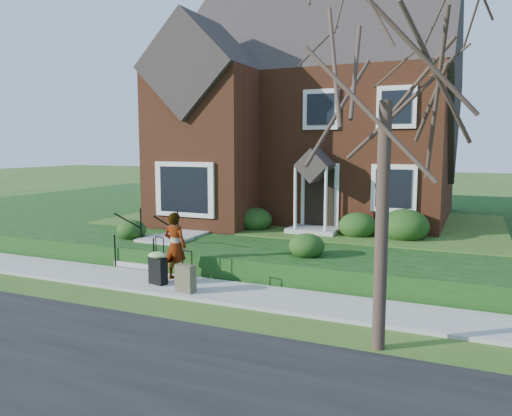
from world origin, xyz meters
The scene contains 12 objects.
ground centered at (0.00, 0.00, 0.00)m, with size 120.00×120.00×0.00m, color #2D5119.
street centered at (0.00, -5.00, 0.01)m, with size 60.00×6.00×0.01m, color black.
sidewalk centered at (0.00, 0.00, 0.04)m, with size 60.00×1.60×0.08m, color #9E9B93.
terrace centered at (4.00, 10.90, 0.30)m, with size 44.00×20.00×0.60m, color black.
walkway centered at (-2.50, 5.00, 0.63)m, with size 1.20×6.00×0.06m, color #9E9B93.
main_house centered at (-0.21, 9.61, 5.26)m, with size 10.40×10.20×9.40m.
front_steps centered at (-2.50, 1.84, 0.47)m, with size 1.40×2.02×1.50m.
foundation_shrubs centered at (-0.09, 4.96, 1.07)m, with size 9.77×4.61×1.09m.
woman centered at (-0.87, 0.39, 0.93)m, with size 0.62×0.41×1.71m, color #999999.
suitcase_black centered at (-1.02, -0.16, 0.53)m, with size 0.56×0.49×1.16m.
suitcase_olive centered at (-0.05, -0.46, 0.40)m, with size 0.47×0.29×0.96m.
tree_verge centered at (4.56, -1.74, 4.53)m, with size 4.53×4.53×6.48m.
Camera 1 is at (5.94, -10.01, 3.42)m, focal length 35.00 mm.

